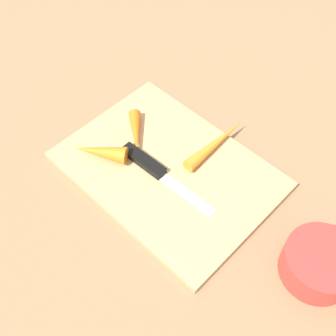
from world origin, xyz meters
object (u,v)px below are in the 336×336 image
Objects in this scene: knife at (149,165)px; carrot_medium at (136,133)px; carrot_longest at (216,143)px; cutting_board at (168,170)px; small_bowl at (319,264)px; carrot_shortest at (100,152)px.

carrot_medium is at bearing 152.14° from knife.
carrot_longest reaches higher than knife.
cutting_board is 0.10m from carrot_longest.
carrot_longest is at bearing -15.51° from small_bowl.
small_bowl is (-0.37, -0.01, 0.00)m from carrot_medium.
knife is 1.36× the size of carrot_longest.
small_bowl reaches higher than knife.
carrot_shortest is 0.86× the size of small_bowl.
knife is 0.13m from carrot_longest.
carrot_shortest reaches higher than cutting_board.
knife is 2.13× the size of carrot_shortest.
carrot_medium is at bearing 1.73° from small_bowl.
knife is 0.31m from small_bowl.
carrot_medium is (0.07, -0.03, 0.01)m from knife.
cutting_board is at bearing 33.68° from carrot_medium.
small_bowl is at bearing 159.56° from carrot_shortest.
cutting_board is 1.79× the size of knife.
small_bowl is at bearing 5.44° from knife.
carrot_medium is 0.38m from small_bowl.
knife is at bearing 7.81° from small_bowl.
carrot_medium reaches higher than knife.
carrot_medium is 0.08m from carrot_shortest.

